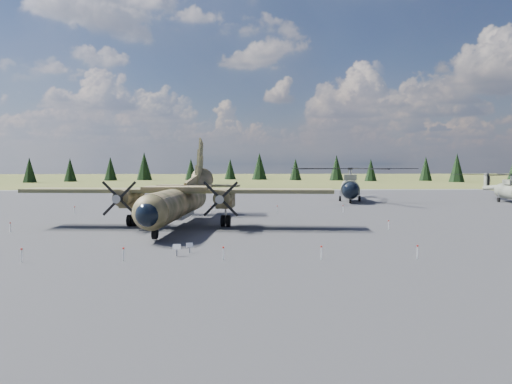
{
  "coord_description": "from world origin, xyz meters",
  "views": [
    {
      "loc": [
        2.5,
        -43.56,
        5.87
      ],
      "look_at": [
        4.75,
        2.0,
        3.29
      ],
      "focal_mm": 35.0,
      "sensor_mm": 36.0,
      "label": 1
    }
  ],
  "objects": [
    {
      "name": "treeline",
      "position": [
        4.6,
        -3.39,
        4.65
      ],
      "size": [
        284.41,
        294.93,
        10.81
      ],
      "color": "black",
      "rests_on": "ground"
    },
    {
      "name": "helicopter_near",
      "position": [
        20.77,
        32.39,
        3.76
      ],
      "size": [
        24.84,
        26.19,
        5.3
      ],
      "rotation": [
        0.0,
        0.0,
        -0.22
      ],
      "color": "gray",
      "rests_on": "ground"
    },
    {
      "name": "transport_plane",
      "position": [
        -2.4,
        3.87,
        2.72
      ],
      "size": [
        28.8,
        26.05,
        9.47
      ],
      "rotation": [
        0.0,
        0.0,
        -0.11
      ],
      "color": "#38381E",
      "rests_on": "ground"
    },
    {
      "name": "barrier_fence",
      "position": [
        -0.46,
        -0.08,
        0.51
      ],
      "size": [
        33.12,
        29.62,
        0.85
      ],
      "color": "silver",
      "rests_on": "ground"
    },
    {
      "name": "ground",
      "position": [
        0.0,
        0.0,
        0.0
      ],
      "size": [
        500.0,
        500.0,
        0.0
      ],
      "primitive_type": "plane",
      "color": "brown",
      "rests_on": "ground"
    },
    {
      "name": "info_placard_right",
      "position": [
        -0.98,
        -12.03,
        0.53
      ],
      "size": [
        0.5,
        0.21,
        0.79
      ],
      "rotation": [
        0.0,
        0.0,
        0.0
      ],
      "color": "gray",
      "rests_on": "ground"
    },
    {
      "name": "info_placard_left",
      "position": [
        -0.26,
        -10.85,
        0.46
      ],
      "size": [
        0.47,
        0.31,
        0.69
      ],
      "rotation": [
        0.0,
        0.0,
        0.33
      ],
      "color": "gray",
      "rests_on": "ground"
    },
    {
      "name": "helicopter_mid",
      "position": [
        44.51,
        29.54,
        3.08
      ],
      "size": [
        19.31,
        21.15,
        4.35
      ],
      "rotation": [
        0.0,
        0.0,
        -0.14
      ],
      "color": "gray",
      "rests_on": "ground"
    },
    {
      "name": "apron",
      "position": [
        0.0,
        10.0,
        0.0
      ],
      "size": [
        120.0,
        120.0,
        0.04
      ],
      "primitive_type": "cube",
      "color": "slate",
      "rests_on": "ground"
    }
  ]
}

